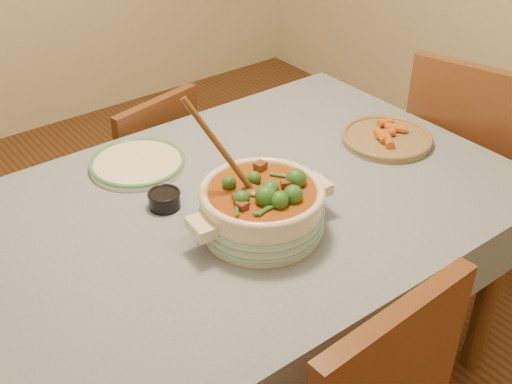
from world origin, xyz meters
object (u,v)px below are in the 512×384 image
at_px(stew_casserole, 262,205).
at_px(fried_plate, 387,137).
at_px(condiment_bowl, 164,199).
at_px(chair_far, 146,175).
at_px(white_plate, 138,163).
at_px(dining_table, 231,231).
at_px(chair_right, 471,164).

height_order(stew_casserole, fried_plate, stew_casserole).
xyz_separation_m(condiment_bowl, chair_far, (0.26, 0.62, -0.33)).
relative_size(white_plate, condiment_bowl, 2.62).
distance_m(dining_table, condiment_bowl, 0.22).
relative_size(dining_table, white_plate, 5.72).
bearing_deg(white_plate, fried_plate, -26.31).
relative_size(stew_casserole, chair_right, 0.42).
xyz_separation_m(dining_table, white_plate, (-0.11, 0.34, 0.11)).
xyz_separation_m(white_plate, chair_right, (1.14, -0.43, -0.22)).
relative_size(white_plate, fried_plate, 0.99).
bearing_deg(chair_right, fried_plate, 63.51).
bearing_deg(chair_right, condiment_bowl, 63.89).
distance_m(stew_casserole, condiment_bowl, 0.30).
relative_size(dining_table, chair_far, 2.09).
bearing_deg(white_plate, condiment_bowl, -100.60).
distance_m(stew_casserole, white_plate, 0.50).
height_order(stew_casserole, chair_far, stew_casserole).
height_order(fried_plate, chair_far, fried_plate).
height_order(white_plate, condiment_bowl, condiment_bowl).
xyz_separation_m(dining_table, chair_far, (0.11, 0.73, -0.21)).
xyz_separation_m(dining_table, stew_casserole, (-0.00, -0.15, 0.17)).
bearing_deg(condiment_bowl, stew_casserole, -59.74).
relative_size(condiment_bowl, chair_right, 0.11).
distance_m(dining_table, white_plate, 0.37).
bearing_deg(fried_plate, dining_table, 178.42).
relative_size(dining_table, condiment_bowl, 15.00).
relative_size(dining_table, chair_right, 1.72).
bearing_deg(stew_casserole, dining_table, 88.65).
height_order(fried_plate, chair_right, chair_right).
relative_size(fried_plate, chair_far, 0.37).
relative_size(dining_table, fried_plate, 5.68).
relative_size(stew_casserole, chair_far, 0.51).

